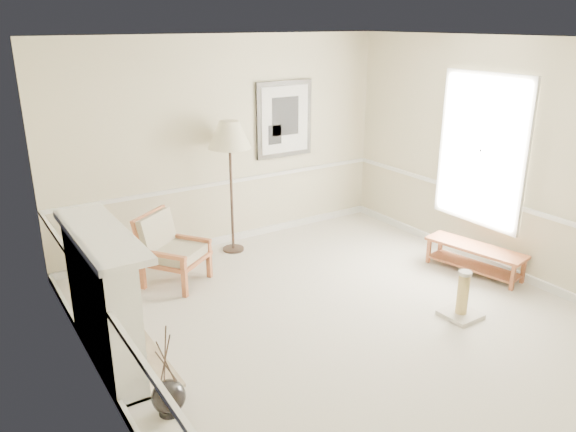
% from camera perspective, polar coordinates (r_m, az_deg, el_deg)
% --- Properties ---
extents(ground, '(5.50, 5.50, 0.00)m').
position_cam_1_polar(ground, '(6.19, 5.80, -10.53)').
color(ground, silver).
rests_on(ground, ground).
extents(room, '(5.04, 5.54, 2.92)m').
position_cam_1_polar(room, '(5.65, 7.06, 6.88)').
color(room, beige).
rests_on(room, ground).
extents(fireplace, '(0.64, 1.64, 1.31)m').
position_cam_1_polar(fireplace, '(5.45, -18.18, -8.20)').
color(fireplace, white).
rests_on(fireplace, ground).
extents(floor_vase, '(0.28, 0.28, 0.82)m').
position_cam_1_polar(floor_vase, '(4.91, -12.03, -17.60)').
color(floor_vase, black).
rests_on(floor_vase, ground).
extents(armchair, '(0.94, 0.95, 0.87)m').
position_cam_1_polar(armchair, '(6.97, -12.09, -3.01)').
color(armchair, '#A85E36').
rests_on(armchair, ground).
extents(floor_lamp, '(0.62, 0.62, 1.82)m').
position_cam_1_polar(floor_lamp, '(7.49, -5.96, 7.85)').
color(floor_lamp, black).
rests_on(floor_lamp, ground).
extents(bench, '(0.63, 1.31, 0.36)m').
position_cam_1_polar(bench, '(7.54, 18.44, -3.77)').
color(bench, '#A85E36').
rests_on(bench, ground).
extents(scratching_post, '(0.39, 0.39, 0.54)m').
position_cam_1_polar(scratching_post, '(6.44, 17.24, -8.39)').
color(scratching_post, beige).
rests_on(scratching_post, ground).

